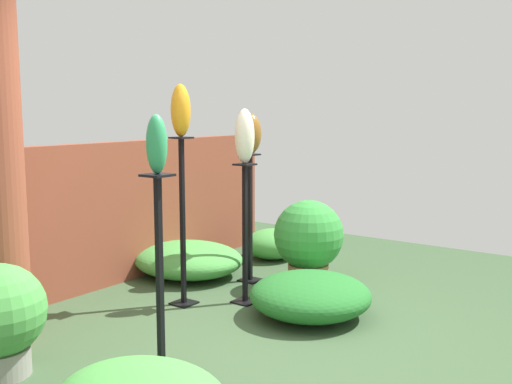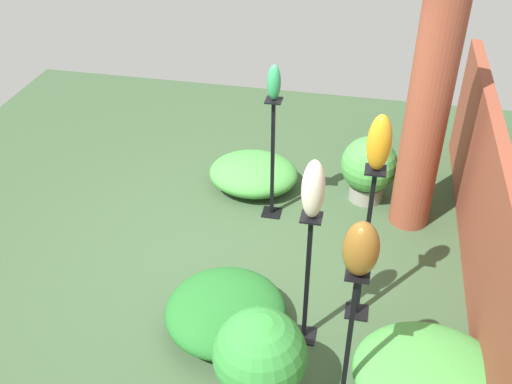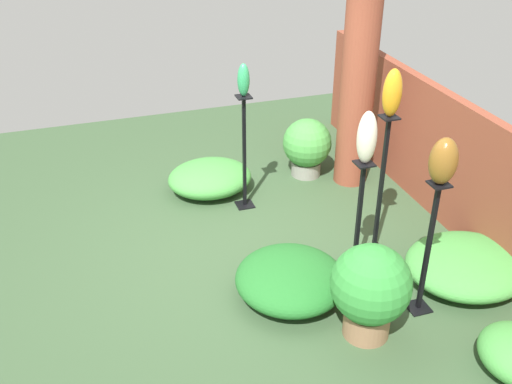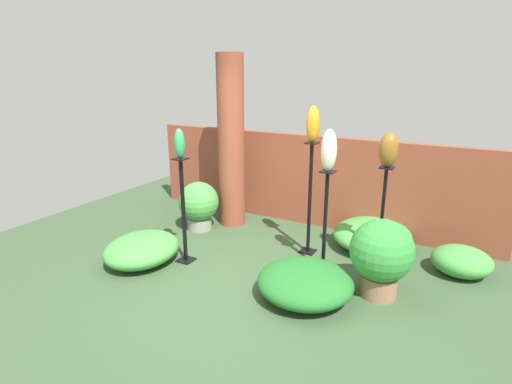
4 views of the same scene
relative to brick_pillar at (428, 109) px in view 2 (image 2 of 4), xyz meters
The scene contains 16 objects.
ground_plane 2.45m from the brick_pillar, 58.25° to the right, with size 8.00×8.00×0.00m, color #385133.
brick_wall_back 1.37m from the brick_pillar, 27.91° to the left, with size 5.60×0.12×1.43m, color brown.
brick_pillar is the anchor object (origin of this frame).
pedestal_ivory 2.16m from the brick_pillar, 25.09° to the right, with size 0.20×0.20×1.27m.
pedestal_bronze 2.57m from the brick_pillar, 11.45° to the right, with size 0.20×0.20×1.31m.
pedestal_jade 1.62m from the brick_pillar, 82.62° to the right, with size 0.20×0.20×1.36m.
pedestal_amber 1.66m from the brick_pillar, 16.66° to the right, with size 0.20×0.20×1.51m.
art_vase_ivory 2.05m from the brick_pillar, 25.09° to the right, with size 0.18×0.17×0.48m, color beige.
art_vase_bronze 2.48m from the brick_pillar, 11.45° to the right, with size 0.22×0.23×0.40m, color brown.
art_vase_jade 1.48m from the brick_pillar, 82.62° to the right, with size 0.13×0.13×0.36m, color #2D9356.
art_vase_amber 1.60m from the brick_pillar, 16.66° to the right, with size 0.17×0.18×0.46m, color orange.
potted_plant_back_center 2.91m from the brick_pillar, 23.21° to the right, with size 0.68×0.68×0.87m.
potted_plant_mid_right 1.07m from the brick_pillar, 123.13° to the right, with size 0.61×0.61×0.75m.
foliage_bed_west 2.67m from the brick_pillar, 39.28° to the right, with size 1.04×1.03×0.36m, color #236B28.
foliage_bed_center 2.48m from the brick_pillar, ahead, with size 1.06×1.20×0.35m, color #479942.
foliage_bed_rear 2.10m from the brick_pillar, 98.86° to the right, with size 0.88×1.02×0.36m, color #479942.
Camera 2 is at (4.25, 1.22, 3.90)m, focal length 42.00 mm.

